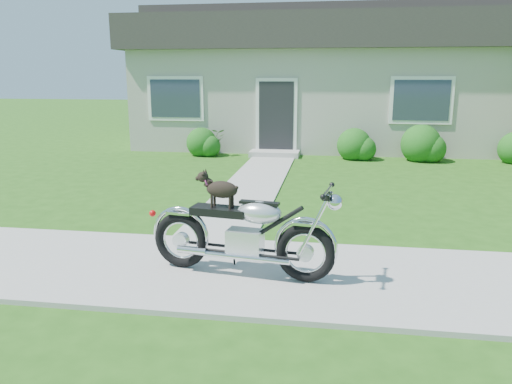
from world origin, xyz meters
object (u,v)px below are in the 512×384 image
Objects in this scene: house at (331,79)px; potted_plant_right at (349,144)px; potted_plant_left at (213,142)px; motorcycle_with_dog at (244,232)px.

house reaches higher than potted_plant_right.
house is at bearing 99.74° from potted_plant_right.
house is 16.36× the size of potted_plant_left.
potted_plant_left is 0.35× the size of motorcycle_with_dog.
potted_plant_left is at bearing 180.00° from potted_plant_right.
motorcycle_with_dog is (-0.82, -12.13, -1.60)m from house.
potted_plant_right is 8.80m from motorcycle_with_dog.
potted_plant_right is 0.36× the size of motorcycle_with_dog.
house is 5.08m from potted_plant_left.
potted_plant_right is (0.59, -3.44, -1.76)m from house.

